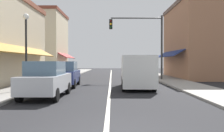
# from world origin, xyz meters

# --- Properties ---
(ground_plane) EXTENTS (80.00, 80.00, 0.00)m
(ground_plane) POSITION_xyz_m (0.00, 18.00, 0.00)
(ground_plane) COLOR black
(sidewalk_left) EXTENTS (2.60, 56.00, 0.12)m
(sidewalk_left) POSITION_xyz_m (-5.50, 18.00, 0.06)
(sidewalk_left) COLOR gray
(sidewalk_left) RESTS_ON ground
(sidewalk_right) EXTENTS (2.60, 56.00, 0.12)m
(sidewalk_right) POSITION_xyz_m (5.50, 18.00, 0.06)
(sidewalk_right) COLOR gray
(sidewalk_right) RESTS_ON ground
(lane_center_stripe) EXTENTS (0.14, 52.00, 0.01)m
(lane_center_stripe) POSITION_xyz_m (0.00, 18.00, 0.00)
(lane_center_stripe) COLOR silver
(lane_center_stripe) RESTS_ON ground
(storefront_right_block) EXTENTS (7.10, 10.20, 8.00)m
(storefront_right_block) POSITION_xyz_m (9.69, 20.00, 4.00)
(storefront_right_block) COLOR #9E6B4C
(storefront_right_block) RESTS_ON ground
(storefront_far_left) EXTENTS (5.87, 8.20, 8.73)m
(storefront_far_left) POSITION_xyz_m (-9.08, 28.00, 4.37)
(storefront_far_left) COLOR beige
(storefront_far_left) RESTS_ON ground
(parked_car_nearest_left) EXTENTS (1.80, 4.11, 1.77)m
(parked_car_nearest_left) POSITION_xyz_m (-3.07, 5.97, 0.88)
(parked_car_nearest_left) COLOR #B7BABF
(parked_car_nearest_left) RESTS_ON ground
(parked_car_second_left) EXTENTS (1.88, 4.15, 1.77)m
(parked_car_second_left) POSITION_xyz_m (-3.16, 11.07, 0.88)
(parked_car_second_left) COLOR navy
(parked_car_second_left) RESTS_ON ground
(van_in_lane) EXTENTS (2.11, 5.23, 2.12)m
(van_in_lane) POSITION_xyz_m (1.78, 9.96, 1.15)
(van_in_lane) COLOR silver
(van_in_lane) RESTS_ON ground
(traffic_signal_mast_arm) EXTENTS (5.00, 0.50, 6.08)m
(traffic_signal_mast_arm) POSITION_xyz_m (3.14, 16.61, 4.13)
(traffic_signal_mast_arm) COLOR #333333
(traffic_signal_mast_arm) RESTS_ON ground
(street_lamp_left_near) EXTENTS (0.36, 0.36, 4.54)m
(street_lamp_left_near) POSITION_xyz_m (-4.84, 8.20, 3.08)
(street_lamp_left_near) COLOR black
(street_lamp_left_near) RESTS_ON ground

